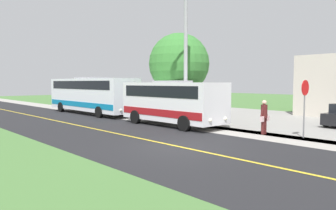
# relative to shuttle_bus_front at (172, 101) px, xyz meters

# --- Properties ---
(ground_plane) EXTENTS (120.00, 120.00, 0.00)m
(ground_plane) POSITION_rel_shuttle_bus_front_xyz_m (4.52, 5.17, -1.58)
(ground_plane) COLOR #477238
(road_surface) EXTENTS (8.00, 100.00, 0.01)m
(road_surface) POSITION_rel_shuttle_bus_front_xyz_m (4.52, 5.17, -1.58)
(road_surface) COLOR black
(road_surface) RESTS_ON ground
(sidewalk) EXTENTS (2.40, 100.00, 0.01)m
(sidewalk) POSITION_rel_shuttle_bus_front_xyz_m (-0.68, 5.17, -1.58)
(sidewalk) COLOR #9E9991
(sidewalk) RESTS_ON ground
(road_centre_line) EXTENTS (0.16, 100.00, 0.00)m
(road_centre_line) POSITION_rel_shuttle_bus_front_xyz_m (4.52, 5.17, -1.58)
(road_centre_line) COLOR gold
(road_centre_line) RESTS_ON ground
(shuttle_bus_front) EXTENTS (2.69, 7.55, 2.88)m
(shuttle_bus_front) POSITION_rel_shuttle_bus_front_xyz_m (0.00, 0.00, 0.00)
(shuttle_bus_front) COLOR white
(shuttle_bus_front) RESTS_ON ground
(transit_bus_rear) EXTENTS (2.78, 11.30, 3.21)m
(transit_bus_rear) POSITION_rel_shuttle_bus_front_xyz_m (-0.05, -10.50, 0.18)
(transit_bus_rear) COLOR white
(transit_bus_rear) RESTS_ON ground
(pedestrian_with_bags) EXTENTS (0.72, 0.34, 1.83)m
(pedestrian_with_bags) POSITION_rel_shuttle_bus_front_xyz_m (-1.15, 5.91, -0.60)
(pedestrian_with_bags) COLOR #4C1919
(pedestrian_with_bags) RESTS_ON ground
(stop_sign) EXTENTS (0.76, 0.07, 2.88)m
(stop_sign) POSITION_rel_shuttle_bus_front_xyz_m (-1.58, 7.88, 0.38)
(stop_sign) COLOR slate
(stop_sign) RESTS_ON ground
(street_light_pole) EXTENTS (1.97, 0.24, 8.21)m
(street_light_pole) POSITION_rel_shuttle_bus_front_xyz_m (-0.36, 0.72, 2.93)
(street_light_pole) COLOR #9E9EA3
(street_light_pole) RESTS_ON ground
(tree_curbside) EXTENTS (4.53, 4.53, 6.43)m
(tree_curbside) POSITION_rel_shuttle_bus_front_xyz_m (-2.88, -2.34, 2.57)
(tree_curbside) COLOR brown
(tree_curbside) RESTS_ON ground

